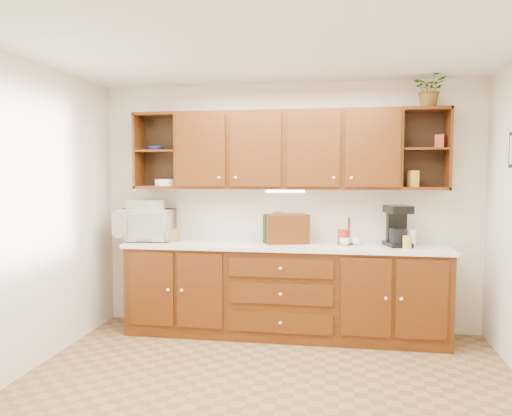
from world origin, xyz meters
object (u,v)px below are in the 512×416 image
(microwave, at_px, (145,225))
(bread_box, at_px, (286,229))
(coffee_maker, at_px, (397,227))
(potted_plant, at_px, (431,89))

(microwave, relative_size, bread_box, 1.41)
(microwave, bearing_deg, coffee_maker, -5.14)
(microwave, height_order, potted_plant, potted_plant)
(microwave, relative_size, coffee_maker, 1.49)
(coffee_maker, distance_m, potted_plant, 1.36)
(coffee_maker, bearing_deg, microwave, 164.35)
(bread_box, distance_m, coffee_maker, 1.10)
(microwave, relative_size, potted_plant, 1.73)
(microwave, xyz_separation_m, potted_plant, (2.90, 0.06, 1.36))
(microwave, distance_m, bread_box, 1.51)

